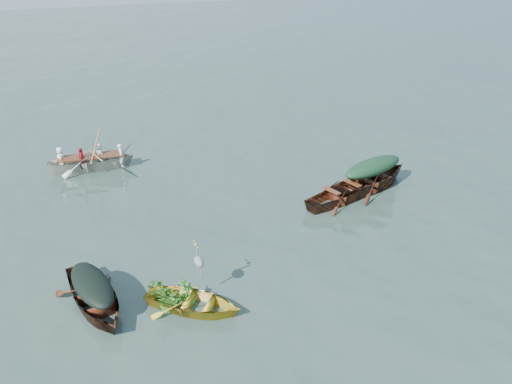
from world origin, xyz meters
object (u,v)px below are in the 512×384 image
(yellow_dinghy, at_px, (194,309))
(green_tarp_boat, at_px, (371,189))
(open_wooden_boat, at_px, (341,202))
(heron, at_px, (199,267))
(dark_covered_boat, at_px, (96,306))
(rowed_boat, at_px, (93,170))

(yellow_dinghy, relative_size, green_tarp_boat, 0.59)
(open_wooden_boat, relative_size, heron, 4.38)
(dark_covered_boat, relative_size, rowed_boat, 0.84)
(yellow_dinghy, xyz_separation_m, open_wooden_boat, (6.24, 3.31, 0.00))
(yellow_dinghy, xyz_separation_m, heron, (0.33, 0.45, 0.85))
(open_wooden_boat, bearing_deg, rowed_boat, 37.04)
(dark_covered_boat, distance_m, heron, 2.64)
(dark_covered_boat, height_order, open_wooden_boat, dark_covered_boat)
(yellow_dinghy, xyz_separation_m, green_tarp_boat, (7.74, 3.70, 0.00))
(dark_covered_boat, bearing_deg, green_tarp_boat, 4.94)
(rowed_boat, xyz_separation_m, heron, (1.31, -9.06, 0.85))
(yellow_dinghy, relative_size, open_wooden_boat, 0.73)
(rowed_boat, bearing_deg, dark_covered_boat, -179.97)
(yellow_dinghy, bearing_deg, dark_covered_boat, 104.61)
(rowed_boat, bearing_deg, yellow_dinghy, -166.54)
(open_wooden_boat, height_order, rowed_boat, rowed_boat)
(yellow_dinghy, relative_size, heron, 3.18)
(dark_covered_boat, distance_m, rowed_boat, 8.52)
(heron, bearing_deg, yellow_dinghy, -174.81)
(green_tarp_boat, relative_size, open_wooden_boat, 1.22)
(green_tarp_boat, bearing_deg, dark_covered_boat, 90.34)
(yellow_dinghy, bearing_deg, rowed_boat, 47.39)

